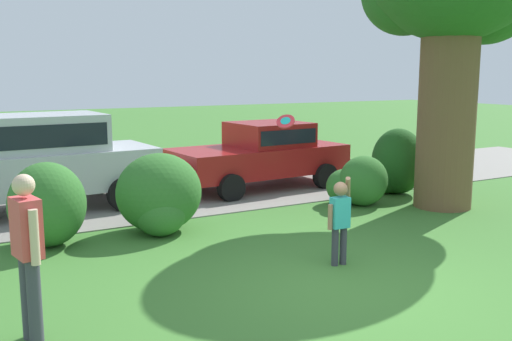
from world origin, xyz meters
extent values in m
plane|color=#3D752D|center=(0.00, 0.00, 0.00)|extent=(80.00, 80.00, 0.00)
cube|color=gray|center=(0.00, 6.58, 0.01)|extent=(28.00, 4.40, 0.02)
cylinder|color=brown|center=(4.59, 2.78, 1.88)|extent=(1.14, 1.14, 3.76)
ellipsoid|color=#33702B|center=(-2.97, 3.87, 0.67)|extent=(1.20, 1.22, 1.35)
ellipsoid|color=#33702B|center=(-1.14, 3.82, 0.69)|extent=(1.48, 1.31, 1.37)
ellipsoid|color=#33702B|center=(-1.22, 3.56, 0.39)|extent=(0.86, 0.86, 0.78)
ellipsoid|color=#33702B|center=(3.24, 3.66, 0.52)|extent=(1.06, 0.91, 1.04)
ellipsoid|color=#33702B|center=(3.02, 3.95, 0.37)|extent=(0.83, 0.83, 0.75)
ellipsoid|color=#1E511C|center=(4.72, 4.24, 0.74)|extent=(1.11, 1.29, 1.49)
ellipsoid|color=#1E511C|center=(4.54, 4.36, 0.34)|extent=(0.76, 0.76, 0.68)
cube|color=maroon|center=(2.27, 6.37, 0.68)|extent=(4.31, 2.10, 0.64)
cube|color=maroon|center=(2.59, 6.39, 1.28)|extent=(1.78, 1.72, 0.56)
cube|color=black|center=(2.59, 6.39, 1.28)|extent=(1.65, 1.73, 0.34)
cylinder|color=black|center=(1.03, 5.35, 0.30)|extent=(0.61, 0.26, 0.60)
cylinder|color=black|center=(0.91, 7.23, 0.30)|extent=(0.61, 0.26, 0.60)
cylinder|color=black|center=(3.63, 5.52, 0.30)|extent=(0.61, 0.26, 0.60)
cylinder|color=black|center=(3.51, 7.40, 0.30)|extent=(0.61, 0.26, 0.60)
cube|color=black|center=(0.14, 6.24, 0.52)|extent=(0.23, 1.75, 0.20)
cube|color=black|center=(4.41, 6.51, 0.52)|extent=(0.23, 1.75, 0.20)
cube|color=silver|center=(-2.66, 6.49, 0.80)|extent=(4.60, 2.09, 0.80)
cube|color=silver|center=(-2.66, 6.49, 1.56)|extent=(2.56, 1.76, 0.72)
cube|color=black|center=(-2.66, 6.49, 1.56)|extent=(2.37, 1.76, 0.43)
cylinder|color=black|center=(-1.21, 5.63, 0.34)|extent=(0.69, 0.26, 0.68)
cylinder|color=black|center=(-1.32, 7.51, 0.34)|extent=(0.69, 0.26, 0.68)
cube|color=black|center=(-0.37, 6.62, 0.60)|extent=(0.22, 1.75, 0.20)
cylinder|color=#383842|center=(0.40, 0.87, 0.28)|extent=(0.10, 0.10, 0.55)
cylinder|color=#383842|center=(0.54, 0.86, 0.28)|extent=(0.10, 0.10, 0.55)
cube|color=#33B2B2|center=(0.47, 0.86, 0.77)|extent=(0.27, 0.18, 0.44)
sphere|color=#A37556|center=(0.47, 0.86, 1.11)|extent=(0.20, 0.20, 0.20)
cylinder|color=#A37556|center=(0.63, 0.90, 1.09)|extent=(0.21, 0.23, 0.39)
cylinder|color=#A37556|center=(0.31, 0.87, 0.72)|extent=(0.07, 0.07, 0.36)
cylinder|color=red|center=(0.20, 1.89, 1.99)|extent=(0.31, 0.26, 0.27)
cylinder|color=#1EB7B2|center=(0.20, 1.89, 2.00)|extent=(0.18, 0.15, 0.16)
cylinder|color=#3F3F4C|center=(-3.75, 0.56, 0.45)|extent=(0.14, 0.14, 0.90)
cylinder|color=#3F3F4C|center=(-3.72, 0.37, 0.45)|extent=(0.14, 0.14, 0.90)
cube|color=#DB4C4C|center=(-3.74, 0.46, 1.20)|extent=(0.28, 0.39, 0.60)
sphere|color=beige|center=(-3.74, 0.46, 1.63)|extent=(0.22, 0.22, 0.22)
cylinder|color=beige|center=(-3.77, 0.68, 1.15)|extent=(0.09, 0.09, 0.55)
cylinder|color=beige|center=(-3.70, 0.25, 1.15)|extent=(0.09, 0.09, 0.55)
camera|label=1|loc=(-4.50, -5.52, 2.71)|focal=40.77mm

